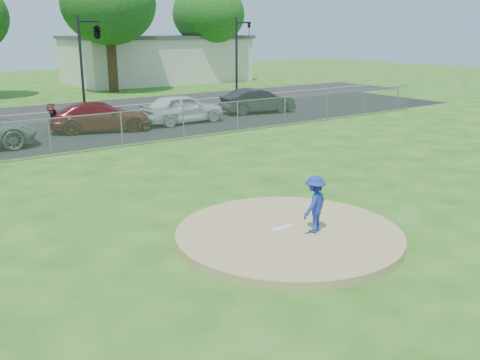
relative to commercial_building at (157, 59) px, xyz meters
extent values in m
plane|color=#235713|center=(-16.00, -28.00, -2.16)|extent=(120.00, 120.00, 0.00)
cylinder|color=#A18758|center=(-16.00, -38.00, -2.06)|extent=(5.40, 5.40, 0.20)
cube|color=white|center=(-16.00, -37.80, -1.94)|extent=(0.60, 0.15, 0.04)
cube|color=gray|center=(-16.00, -26.00, -1.41)|extent=(40.00, 0.06, 1.50)
cube|color=black|center=(-16.00, -21.50, -2.15)|extent=(50.00, 8.00, 0.01)
cube|color=#232326|center=(-16.00, -14.00, -2.16)|extent=(60.00, 7.00, 0.01)
cube|color=beige|center=(0.00, 0.00, -0.16)|extent=(16.00, 9.00, 4.00)
cube|color=#3F3F42|center=(0.00, 0.00, 1.99)|extent=(16.40, 9.40, 0.30)
cylinder|color=#332112|center=(-7.00, -6.00, 0.12)|extent=(0.76, 0.76, 4.55)
ellipsoid|color=#134814|center=(-7.00, -6.00, 4.57)|extent=(7.28, 7.28, 6.19)
cylinder|color=#3A2615|center=(4.00, -3.00, -0.06)|extent=(0.74, 0.74, 4.20)
ellipsoid|color=#134914|center=(4.00, -3.00, 4.06)|extent=(6.72, 6.72, 5.71)
ellipsoid|color=#134914|center=(4.00, -3.00, 5.23)|extent=(5.91, 5.91, 5.03)
cylinder|color=black|center=(-13.00, -16.00, 0.64)|extent=(0.16, 0.16, 5.60)
cylinder|color=black|center=(-12.40, -16.00, 3.14)|extent=(1.20, 0.12, 0.12)
imported|color=black|center=(-11.92, -16.00, 2.64)|extent=(0.53, 2.48, 1.00)
cylinder|color=black|center=(-2.00, -16.00, 0.64)|extent=(0.16, 0.16, 5.60)
cylinder|color=black|center=(-1.40, -16.00, 3.14)|extent=(1.20, 0.12, 0.12)
imported|color=black|center=(-0.92, -16.00, 2.64)|extent=(0.16, 0.20, 1.00)
imported|color=#1C339B|center=(-15.55, -38.37, -1.28)|extent=(1.01, 0.79, 1.37)
imported|color=maroon|center=(-14.33, -21.90, -1.45)|extent=(5.22, 3.38, 1.41)
imported|color=silver|center=(-9.89, -22.16, -1.37)|extent=(4.62, 2.02, 1.55)
imported|color=#262628|center=(-4.42, -21.63, -1.43)|extent=(4.61, 2.36, 1.45)
camera|label=1|loc=(-23.87, -47.02, 2.65)|focal=40.00mm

